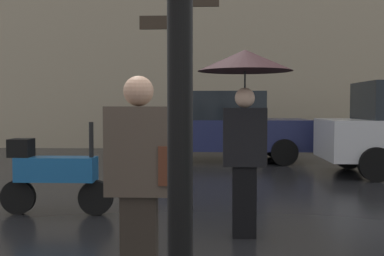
{
  "coord_description": "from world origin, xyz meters",
  "views": [
    {
      "loc": [
        0.28,
        -2.06,
        1.45
      ],
      "look_at": [
        0.04,
        3.56,
        1.18
      ],
      "focal_mm": 43.55,
      "sensor_mm": 36.0,
      "label": 1
    }
  ],
  "objects": [
    {
      "name": "street_signpost",
      "position": [
        -0.18,
        4.29,
        1.89
      ],
      "size": [
        1.08,
        0.08,
        3.13
      ],
      "color": "black",
      "rests_on": "ground"
    },
    {
      "name": "parked_car_right",
      "position": [
        0.59,
        10.09,
        0.92
      ],
      "size": [
        4.16,
        2.08,
        1.8
      ],
      "rotation": [
        0.0,
        0.0,
        0.25
      ],
      "color": "#1E234C",
      "rests_on": "ground"
    },
    {
      "name": "pedestrian_with_umbrella",
      "position": [
        0.64,
        3.03,
        1.64
      ],
      "size": [
        1.03,
        1.03,
        2.06
      ],
      "rotation": [
        0.0,
        0.0,
        3.6
      ],
      "color": "black",
      "rests_on": "ground"
    },
    {
      "name": "pedestrian_with_bag",
      "position": [
        -0.24,
        1.29,
        0.94
      ],
      "size": [
        0.51,
        0.24,
        1.67
      ],
      "rotation": [
        0.0,
        0.0,
        0.17
      ],
      "color": "#2A241E",
      "rests_on": "ground"
    },
    {
      "name": "parked_scooter",
      "position": [
        -1.83,
        3.98,
        0.56
      ],
      "size": [
        1.51,
        0.32,
        1.23
      ],
      "rotation": [
        0.0,
        0.0,
        -0.32
      ],
      "color": "black",
      "rests_on": "ground"
    }
  ]
}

